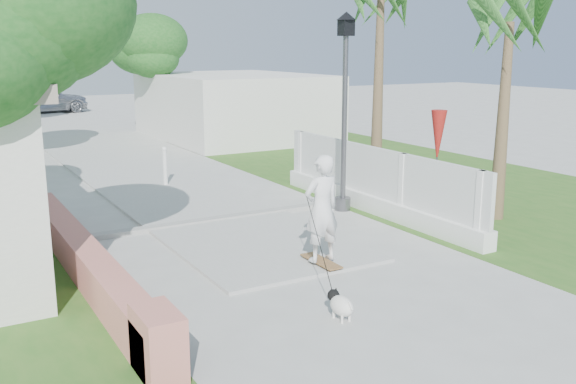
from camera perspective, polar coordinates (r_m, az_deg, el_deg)
ground at (r=9.10m, az=9.59°, el=-11.34°), size 90.00×90.00×0.00m
path_strip at (r=27.15m, az=-18.21°, el=4.38°), size 3.20×36.00×0.06m
curb at (r=13.96m, az=-6.16°, el=-2.42°), size 6.50×0.25×0.10m
grass_right at (r=19.30m, az=10.70°, el=1.54°), size 8.00×20.00×0.01m
pink_wall at (r=10.68m, az=-17.23°, el=-6.28°), size 0.45×8.20×0.80m
lattice_fence at (r=14.69m, az=7.62°, el=0.29°), size 0.35×7.00×1.50m
building_right at (r=26.99m, az=-4.84°, el=7.64°), size 6.00×8.00×2.60m
street_lamp at (r=14.51m, az=5.06°, el=7.72°), size 0.44×0.44×4.44m
bollard at (r=17.56m, az=-10.88°, el=2.35°), size 0.14×0.14×1.09m
patio_umbrella at (r=15.01m, az=13.19°, el=4.76°), size 0.36×0.36×2.30m
tree_path_right at (r=27.71m, az=-12.05°, el=12.09°), size 3.00×3.00×4.79m
palm_far at (r=16.29m, az=8.22°, el=15.44°), size 1.80×1.80×5.30m
palm_near at (r=14.40m, az=19.07°, el=13.14°), size 1.80×1.80×4.70m
skateboarder at (r=10.15m, az=2.84°, el=-3.44°), size 1.29×2.27×1.95m
dog at (r=9.03m, az=4.67°, el=-9.91°), size 0.26×0.59×0.40m
parked_car at (r=39.08m, az=-21.08°, el=7.77°), size 5.35×3.16×1.71m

